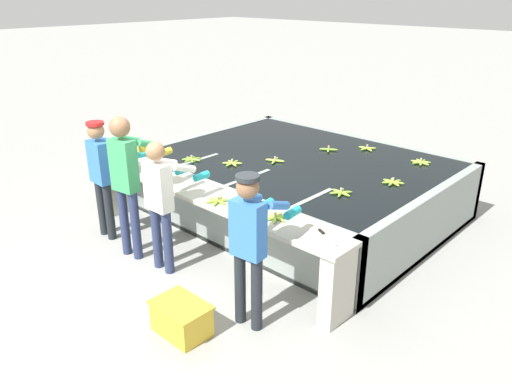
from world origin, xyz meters
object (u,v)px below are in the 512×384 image
banana_bunch_floating_1 (275,160)px  banana_bunch_floating_4 (367,148)px  worker_0 (103,169)px  banana_bunch_ledge_0 (275,217)px  worker_3 (250,238)px  banana_bunch_floating_0 (393,182)px  banana_bunch_floating_5 (329,149)px  banana_bunch_floating_6 (192,159)px  knife_0 (325,235)px  banana_bunch_floating_7 (341,193)px  banana_bunch_floating_3 (232,163)px  banana_bunch_ledge_2 (153,167)px  worker_1 (127,174)px  banana_bunch_ledge_1 (218,201)px  crate (182,318)px  worker_2 (162,196)px  banana_bunch_floating_2 (421,162)px

banana_bunch_floating_1 → banana_bunch_floating_4: size_ratio=0.98×
worker_0 → banana_bunch_ledge_0: bearing=12.7°
worker_3 → banana_bunch_floating_0: bearing=86.7°
banana_bunch_floating_5 → banana_bunch_floating_6: 2.04m
knife_0 → worker_0: bearing=-168.9°
banana_bunch_floating_4 → banana_bunch_floating_6: 2.63m
banana_bunch_floating_5 → banana_bunch_floating_7: bearing=-49.7°
banana_bunch_floating_4 → banana_bunch_ledge_0: bearing=-77.9°
banana_bunch_floating_0 → banana_bunch_floating_3: same height
banana_bunch_ledge_0 → banana_bunch_ledge_2: bearing=178.3°
worker_3 → banana_bunch_floating_7: (-0.14, 1.69, -0.09)m
banana_bunch_floating_4 → worker_1: bearing=-108.6°
worker_0 → worker_3: worker_3 is taller
banana_bunch_floating_3 → banana_bunch_floating_5: bearing=67.3°
banana_bunch_ledge_1 → banana_bunch_floating_4: bearing=86.8°
worker_0 → crate: (2.31, -0.65, -0.77)m
crate → banana_bunch_floating_7: bearing=84.1°
banana_bunch_floating_0 → crate: 3.10m
worker_1 → banana_bunch_floating_1: worker_1 is taller
banana_bunch_ledge_0 → banana_bunch_floating_0: bearing=77.8°
worker_1 → banana_bunch_floating_1: bearing=75.8°
crate → banana_bunch_ledge_0: bearing=84.0°
worker_0 → worker_2: size_ratio=1.00×
knife_0 → banana_bunch_floating_0: bearing=97.1°
banana_bunch_floating_2 → banana_bunch_ledge_2: (-2.52, -2.67, 0.00)m
crate → banana_bunch_floating_6: bearing=137.2°
banana_bunch_floating_2 → banana_bunch_floating_7: (-0.18, -1.68, 0.00)m
banana_bunch_floating_1 → banana_bunch_floating_2: same height
banana_bunch_floating_4 → banana_bunch_floating_7: (0.71, -1.74, -0.00)m
banana_bunch_floating_3 → knife_0: 2.36m
banana_bunch_floating_1 → knife_0: size_ratio=0.82×
banana_bunch_floating_1 → banana_bunch_ledge_2: bearing=-126.5°
banana_bunch_floating_2 → banana_bunch_floating_4: 0.89m
banana_bunch_floating_1 → knife_0: (1.84, -1.37, -0.01)m
banana_bunch_ledge_2 → knife_0: banana_bunch_ledge_2 is taller
worker_1 → worker_3: (2.00, -0.01, -0.12)m
banana_bunch_floating_4 → banana_bunch_floating_2: bearing=-3.8°
knife_0 → banana_bunch_floating_3: bearing=158.2°
worker_1 → crate: 1.94m
banana_bunch_floating_0 → crate: bearing=-99.7°
banana_bunch_floating_4 → banana_bunch_ledge_2: size_ratio=0.99×
banana_bunch_ledge_2 → crate: bearing=-31.0°
banana_bunch_floating_0 → crate: banana_bunch_floating_0 is taller
banana_bunch_floating_7 → crate: (-0.23, -2.25, -0.68)m
worker_1 → banana_bunch_floating_1: (0.52, 2.04, -0.21)m
banana_bunch_ledge_2 → banana_bunch_floating_7: bearing=22.8°
banana_bunch_floating_2 → banana_bunch_floating_4: (-0.89, 0.06, 0.00)m
worker_0 → banana_bunch_ledge_2: bearing=72.0°
banana_bunch_floating_2 → banana_bunch_ledge_0: 2.75m
worker_0 → banana_bunch_floating_7: 3.00m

